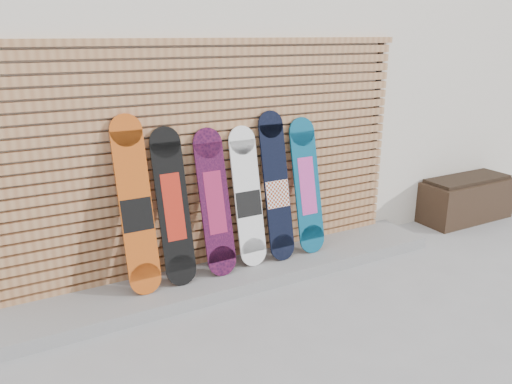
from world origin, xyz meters
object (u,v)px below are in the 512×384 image
snowboard_0 (136,207)px  snowboard_5 (307,186)px  snowboard_2 (215,203)px  planter_box (465,199)px  snowboard_4 (277,188)px  snowboard_1 (173,207)px  snowboard_3 (248,198)px

snowboard_0 → snowboard_5: snowboard_0 is taller
snowboard_2 → planter_box: bearing=0.1°
snowboard_5 → snowboard_4: bearing=-179.2°
snowboard_0 → snowboard_1: 0.34m
planter_box → snowboard_2: snowboard_2 is taller
snowboard_1 → snowboard_4: snowboard_4 is taller
snowboard_0 → snowboard_5: 1.80m
planter_box → snowboard_0: snowboard_0 is taller
snowboard_3 → snowboard_2: bearing=-176.7°
planter_box → snowboard_5: 2.55m
planter_box → snowboard_3: (-3.19, 0.02, 0.51)m
snowboard_0 → snowboard_3: bearing=1.2°
snowboard_1 → snowboard_2: 0.41m
planter_box → snowboard_1: (-3.96, -0.00, 0.55)m
snowboard_5 → snowboard_2: bearing=-179.4°
planter_box → snowboard_0: (-4.30, -0.01, 0.61)m
snowboard_5 → snowboard_3: bearing=179.2°
planter_box → snowboard_3: 3.23m
snowboard_0 → snowboard_2: (0.75, 0.00, -0.08)m
snowboard_4 → snowboard_5: bearing=0.8°
snowboard_0 → snowboard_2: 0.75m
planter_box → snowboard_5: bearing=179.8°
snowboard_0 → snowboard_4: bearing=0.3°
planter_box → snowboard_4: size_ratio=0.85×
snowboard_4 → snowboard_1: bearing=-179.9°
snowboard_1 → snowboard_2: size_ratio=1.03×
snowboard_1 → snowboard_3: size_ratio=1.04×
snowboard_1 → snowboard_3: 0.77m
snowboard_0 → snowboard_2: snowboard_0 is taller
snowboard_1 → snowboard_3: (0.77, 0.02, -0.04)m
snowboard_2 → snowboard_4: size_ratio=0.93×
snowboard_0 → snowboard_3: 1.12m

